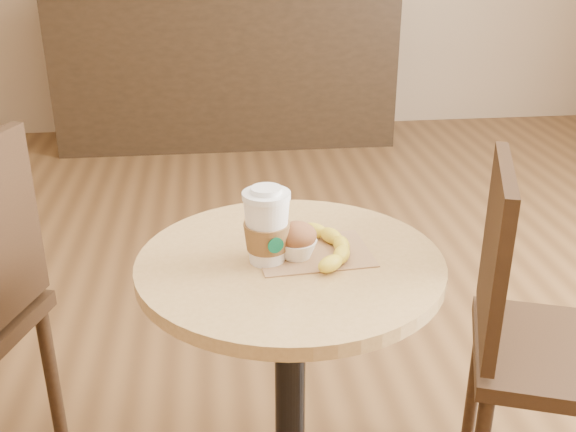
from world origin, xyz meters
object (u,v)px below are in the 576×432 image
object	(u,v)px
coffee_cup	(267,229)
muffin	(297,240)
banana	(320,245)
cafe_table	(290,351)
chair_right	(535,334)

from	to	relation	value
coffee_cup	muffin	distance (m)	0.07
coffee_cup	banana	bearing A→B (deg)	-5.20
muffin	cafe_table	bearing A→B (deg)	-175.59
cafe_table	muffin	world-z (taller)	muffin
cafe_table	chair_right	world-z (taller)	chair_right
coffee_cup	muffin	world-z (taller)	coffee_cup
coffee_cup	banana	xyz separation A→B (m)	(0.11, 0.02, -0.05)
cafe_table	muffin	distance (m)	0.28
cafe_table	muffin	size ratio (longest dim) A/B	8.73
cafe_table	banana	world-z (taller)	banana
chair_right	banana	distance (m)	0.59
chair_right	muffin	size ratio (longest dim) A/B	10.61
cafe_table	coffee_cup	world-z (taller)	coffee_cup
muffin	banana	distance (m)	0.06
chair_right	banana	size ratio (longest dim) A/B	3.81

